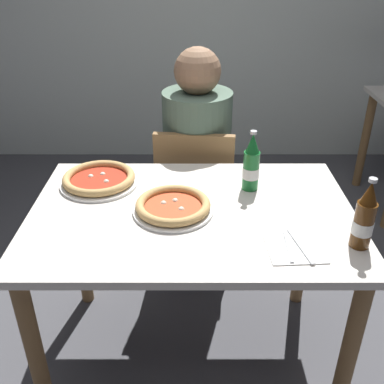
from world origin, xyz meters
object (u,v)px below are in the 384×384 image
(beer_bottle_left, at_px, (364,219))
(napkin_with_cutlery, at_px, (294,247))
(chair_behind_table, at_px, (196,193))
(beer_bottle_center, at_px, (251,165))
(pizza_marinara_far, at_px, (99,179))
(pizza_margherita_near, at_px, (173,206))
(diner_seated, at_px, (197,171))
(dining_table_main, at_px, (192,236))

(beer_bottle_left, relative_size, napkin_with_cutlery, 1.30)
(chair_behind_table, bearing_deg, beer_bottle_center, 121.21)
(pizza_marinara_far, relative_size, beer_bottle_left, 1.30)
(beer_bottle_center, xyz_separation_m, napkin_with_cutlery, (0.10, -0.40, -0.10))
(beer_bottle_left, bearing_deg, pizza_marinara_far, 155.29)
(beer_bottle_left, bearing_deg, pizza_margherita_near, 161.06)
(diner_seated, bearing_deg, beer_bottle_left, -59.36)
(pizza_margherita_near, xyz_separation_m, pizza_marinara_far, (-0.31, 0.22, -0.00))
(beer_bottle_left, bearing_deg, dining_table_main, 158.25)
(pizza_margherita_near, xyz_separation_m, beer_bottle_left, (0.61, -0.21, 0.08))
(dining_table_main, distance_m, pizza_margherita_near, 0.15)
(dining_table_main, bearing_deg, chair_behind_table, 88.24)
(pizza_margherita_near, bearing_deg, pizza_marinara_far, 145.34)
(chair_behind_table, bearing_deg, beer_bottle_left, 127.80)
(diner_seated, relative_size, pizza_marinara_far, 3.78)
(diner_seated, distance_m, napkin_with_cutlery, 0.96)
(beer_bottle_left, distance_m, napkin_with_cutlery, 0.24)
(beer_bottle_center, bearing_deg, chair_behind_table, 115.87)
(dining_table_main, distance_m, pizza_marinara_far, 0.45)
(dining_table_main, xyz_separation_m, beer_bottle_left, (0.54, -0.22, 0.22))
(chair_behind_table, height_order, diner_seated, diner_seated)
(chair_behind_table, distance_m, beer_bottle_left, 1.05)
(chair_behind_table, height_order, beer_bottle_left, beer_bottle_left)
(pizza_marinara_far, bearing_deg, diner_seated, 48.05)
(beer_bottle_left, bearing_deg, beer_bottle_center, 128.95)
(pizza_marinara_far, distance_m, beer_bottle_center, 0.62)
(dining_table_main, distance_m, diner_seated, 0.66)
(pizza_margherita_near, bearing_deg, beer_bottle_left, -18.94)
(diner_seated, height_order, beer_bottle_center, diner_seated)
(chair_behind_table, height_order, beer_bottle_center, beer_bottle_center)
(pizza_margherita_near, relative_size, beer_bottle_left, 1.20)
(pizza_marinara_far, xyz_separation_m, beer_bottle_left, (0.93, -0.43, 0.08))
(beer_bottle_center, bearing_deg, napkin_with_cutlery, -75.97)
(dining_table_main, bearing_deg, pizza_marinara_far, 151.28)
(diner_seated, bearing_deg, pizza_marinara_far, -131.95)
(diner_seated, xyz_separation_m, pizza_marinara_far, (-0.41, -0.45, 0.19))
(napkin_with_cutlery, bearing_deg, dining_table_main, 145.23)
(dining_table_main, height_order, diner_seated, diner_seated)
(pizza_margherita_near, bearing_deg, napkin_with_cutlery, -29.16)
(beer_bottle_left, bearing_deg, diner_seated, 120.64)
(diner_seated, bearing_deg, napkin_with_cutlery, -70.98)
(chair_behind_table, height_order, napkin_with_cutlery, chair_behind_table)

